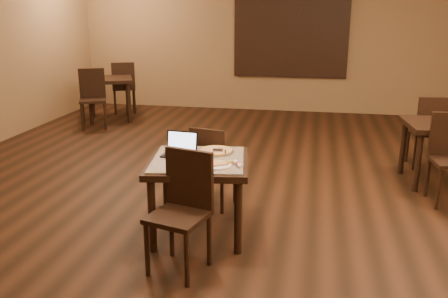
% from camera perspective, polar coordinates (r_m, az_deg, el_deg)
% --- Properties ---
extents(ground, '(10.00, 10.00, 0.00)m').
position_cam_1_polar(ground, '(5.65, -0.76, -5.41)').
color(ground, black).
rests_on(ground, ground).
extents(wall_back, '(8.00, 0.02, 3.00)m').
position_cam_1_polar(wall_back, '(10.20, 5.14, 13.01)').
color(wall_back, '#866144').
rests_on(wall_back, ground).
extents(mural, '(2.34, 0.05, 1.64)m').
position_cam_1_polar(mural, '(10.12, 8.01, 13.17)').
color(mural, '#285495').
rests_on(mural, wall_back).
extents(tiled_table, '(1.05, 1.05, 0.76)m').
position_cam_1_polar(tiled_table, '(4.46, -3.08, -2.43)').
color(tiled_table, black).
rests_on(tiled_table, ground).
extents(chair_main_near, '(0.53, 0.53, 1.00)m').
position_cam_1_polar(chair_main_near, '(3.94, -4.93, -6.58)').
color(chair_main_near, black).
rests_on(chair_main_near, ground).
extents(chair_main_far, '(0.48, 0.48, 0.92)m').
position_cam_1_polar(chair_main_far, '(5.08, -1.56, -1.71)').
color(chair_main_far, black).
rests_on(chair_main_far, ground).
extents(laptop, '(0.33, 0.27, 0.21)m').
position_cam_1_polar(laptop, '(4.56, -5.25, 0.02)').
color(laptop, black).
rests_on(laptop, tiled_table).
extents(plate, '(0.25, 0.25, 0.01)m').
position_cam_1_polar(plate, '(4.21, -0.80, -1.97)').
color(plate, white).
rests_on(plate, tiled_table).
extents(pizza_slice, '(0.28, 0.28, 0.02)m').
position_cam_1_polar(pizza_slice, '(4.21, -0.80, -1.77)').
color(pizza_slice, beige).
rests_on(pizza_slice, plate).
extents(pizza_pan, '(0.35, 0.35, 0.01)m').
position_cam_1_polar(pizza_pan, '(4.63, -0.94, -0.33)').
color(pizza_pan, silver).
rests_on(pizza_pan, tiled_table).
extents(pizza_whole, '(0.32, 0.32, 0.02)m').
position_cam_1_polar(pizza_whole, '(4.62, -0.94, -0.17)').
color(pizza_whole, beige).
rests_on(pizza_whole, pizza_pan).
extents(spatula, '(0.14, 0.25, 0.01)m').
position_cam_1_polar(spatula, '(4.60, -0.75, -0.14)').
color(spatula, silver).
rests_on(spatula, pizza_whole).
extents(napkin_roll, '(0.11, 0.16, 0.04)m').
position_cam_1_polar(napkin_roll, '(4.22, 1.71, -1.82)').
color(napkin_roll, white).
rests_on(napkin_roll, tiled_table).
extents(other_table_a, '(0.91, 0.91, 0.78)m').
position_cam_1_polar(other_table_a, '(6.38, 24.59, 1.75)').
color(other_table_a, black).
rests_on(other_table_a, ground).
extents(other_table_a_chair_far, '(0.48, 0.48, 1.01)m').
position_cam_1_polar(other_table_a_chair_far, '(6.96, 23.54, 2.32)').
color(other_table_a_chair_far, black).
rests_on(other_table_a_chair_far, ground).
extents(other_table_b, '(1.16, 1.16, 0.83)m').
position_cam_1_polar(other_table_b, '(9.57, -13.68, 7.48)').
color(other_table_b, black).
rests_on(other_table_b, ground).
extents(other_table_b_chair_near, '(0.61, 0.61, 1.07)m').
position_cam_1_polar(other_table_b_chair_near, '(9.04, -15.51, 6.31)').
color(other_table_b_chair_near, black).
rests_on(other_table_b_chair_near, ground).
extents(other_table_b_chair_far, '(0.61, 0.61, 1.07)m').
position_cam_1_polar(other_table_b_chair_far, '(10.14, -11.97, 7.59)').
color(other_table_b_chair_far, black).
rests_on(other_table_b_chair_far, ground).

